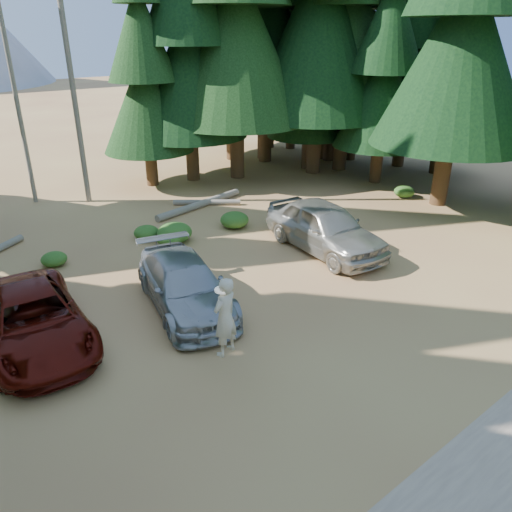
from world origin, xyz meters
The scene contains 17 objects.
ground centered at (0.00, 0.00, 0.00)m, with size 160.00×160.00×0.00m, color #A56A46.
forest_belt_north centered at (0.00, 15.00, 0.00)m, with size 36.00×7.00×22.00m, color black, non-canonical shape.
forest_belt_east centered at (15.50, 4.00, 0.00)m, with size 6.00×22.00×22.00m, color black, non-canonical shape.
snag_front centered at (0.80, 14.50, 6.00)m, with size 0.24×0.24×12.00m, color #6E6658.
snag_back centered at (-1.20, 16.00, 5.00)m, with size 0.20×0.20×10.00m, color #6E6658.
red_pickup centered at (-4.82, 3.86, 0.71)m, with size 2.37×5.13×1.43m, color #550E07.
silver_minivan_center centered at (-0.82, 3.09, 0.72)m, with size 2.01×4.94×1.43m, color #AAAEB2.
silver_minivan_right centered at (5.34, 3.46, 0.90)m, with size 2.12×5.27×1.79m, color #ADA79A.
frisbee_player centered at (-1.74, -0.23, 1.58)m, with size 0.80×0.63×1.93m.
log_mid centered at (4.85, 10.50, 0.13)m, with size 0.26×0.26×3.10m, color #6E6658.
log_right centered at (4.39, 10.37, 0.16)m, with size 0.32×0.32×5.01m, color #6E6658.
shrub_left centered at (-2.88, 8.35, 0.24)m, with size 0.87×0.87×0.48m, color #2E601C.
shrub_center_left centered at (1.13, 7.43, 0.28)m, with size 1.01×1.01×0.55m, color #2E601C.
shrub_center_right centered at (0.73, 8.52, 0.27)m, with size 0.97×0.97×0.53m, color #2E601C.
shrub_right centered at (1.46, 7.61, 0.37)m, with size 1.33×1.33×0.73m, color #2E601C.
shrub_far_right centered at (4.15, 7.39, 0.32)m, with size 1.17×1.17×0.64m, color #2E601C.
shrub_edge_east centered at (13.01, 5.50, 0.27)m, with size 0.98×0.98×0.54m, color #2E601C.
Camera 1 is at (-7.22, -8.15, 7.45)m, focal length 35.00 mm.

